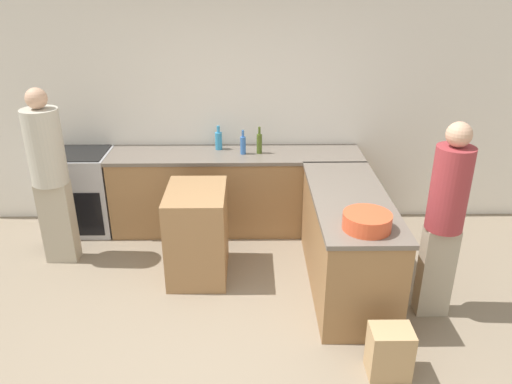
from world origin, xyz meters
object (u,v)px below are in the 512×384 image
object	(u,v)px
range_oven	(83,192)
person_at_peninsula	(445,215)
olive_oil_bottle	(259,143)
water_bottle_blue	(243,145)
mixing_bowl	(367,221)
person_by_range	(49,172)
paper_bag	(390,352)
island_table	(197,233)
dish_soap_bottle	(219,140)

from	to	relation	value
range_oven	person_at_peninsula	size ratio (longest dim) A/B	0.54
olive_oil_bottle	water_bottle_blue	world-z (taller)	olive_oil_bottle
mixing_bowl	person_by_range	distance (m)	3.09
person_at_peninsula	olive_oil_bottle	bearing A→B (deg)	132.66
paper_bag	water_bottle_blue	bearing A→B (deg)	115.21
island_table	olive_oil_bottle	xyz separation A→B (m)	(0.62, 0.96, 0.60)
mixing_bowl	dish_soap_bottle	world-z (taller)	dish_soap_bottle
range_oven	dish_soap_bottle	xyz separation A→B (m)	(1.57, 0.14, 0.57)
range_oven	person_by_range	distance (m)	0.86
olive_oil_bottle	person_by_range	size ratio (longest dim) A/B	0.17
olive_oil_bottle	person_at_peninsula	bearing A→B (deg)	-47.34
island_table	person_by_range	size ratio (longest dim) A/B	0.50
range_oven	mixing_bowl	size ratio (longest dim) A/B	2.45
mixing_bowl	olive_oil_bottle	xyz separation A→B (m)	(-0.81, 1.79, 0.05)
person_by_range	dish_soap_bottle	bearing A→B (deg)	26.99
person_at_peninsula	dish_soap_bottle	bearing A→B (deg)	137.90
mixing_bowl	dish_soap_bottle	bearing A→B (deg)	123.23
person_at_peninsula	water_bottle_blue	bearing A→B (deg)	136.26
range_oven	paper_bag	distance (m)	3.80
range_oven	person_at_peninsula	bearing A→B (deg)	-24.78
mixing_bowl	island_table	bearing A→B (deg)	149.94
mixing_bowl	water_bottle_blue	distance (m)	2.03
mixing_bowl	person_at_peninsula	xyz separation A→B (m)	(0.68, 0.17, -0.04)
mixing_bowl	paper_bag	distance (m)	0.99
water_bottle_blue	person_by_range	world-z (taller)	person_by_range
island_table	water_bottle_blue	world-z (taller)	water_bottle_blue
olive_oil_bottle	mixing_bowl	bearing A→B (deg)	-65.69
island_table	olive_oil_bottle	world-z (taller)	olive_oil_bottle
range_oven	person_at_peninsula	world-z (taller)	person_at_peninsula
paper_bag	dish_soap_bottle	bearing A→B (deg)	118.87
island_table	mixing_bowl	xyz separation A→B (m)	(1.43, -0.83, 0.55)
island_table	person_at_peninsula	world-z (taller)	person_at_peninsula
person_by_range	paper_bag	bearing A→B (deg)	-29.35
range_oven	mixing_bowl	bearing A→B (deg)	-32.36
dish_soap_bottle	person_at_peninsula	bearing A→B (deg)	-42.10
island_table	person_at_peninsula	size ratio (longest dim) A/B	0.52
range_oven	olive_oil_bottle	bearing A→B (deg)	-0.18
range_oven	person_by_range	world-z (taller)	person_by_range
person_by_range	water_bottle_blue	bearing A→B (deg)	19.24
range_oven	paper_bag	bearing A→B (deg)	-38.76
island_table	mixing_bowl	distance (m)	1.74
range_oven	person_by_range	xyz separation A→B (m)	(-0.04, -0.69, 0.52)
range_oven	dish_soap_bottle	world-z (taller)	dish_soap_bottle
olive_oil_bottle	paper_bag	size ratio (longest dim) A/B	0.75
dish_soap_bottle	water_bottle_blue	world-z (taller)	dish_soap_bottle
mixing_bowl	person_at_peninsula	size ratio (longest dim) A/B	0.22
person_by_range	person_at_peninsula	xyz separation A→B (m)	(3.57, -0.94, -0.03)
olive_oil_bottle	person_by_range	distance (m)	2.18
dish_soap_bottle	water_bottle_blue	bearing A→B (deg)	-30.18
person_by_range	olive_oil_bottle	bearing A→B (deg)	18.14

